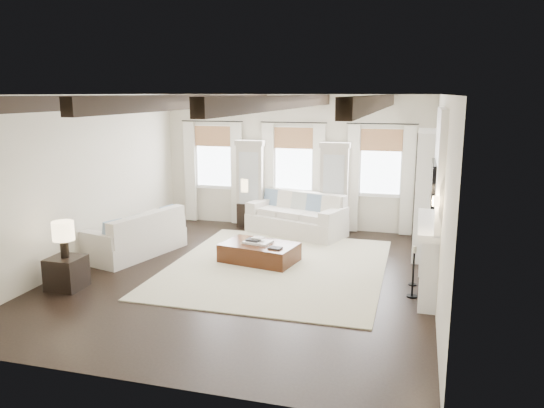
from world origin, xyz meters
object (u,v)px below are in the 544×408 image
(sofa_left, at_px, (138,238))
(ottoman, at_px, (259,253))
(side_table_front, at_px, (67,273))
(side_table_back, at_px, (247,214))
(sofa_back, at_px, (298,217))

(sofa_left, relative_size, ottoman, 1.61)
(ottoman, height_order, side_table_front, side_table_front)
(ottoman, bearing_deg, side_table_back, 123.84)
(sofa_back, bearing_deg, side_table_back, 165.24)
(sofa_back, bearing_deg, ottoman, -96.05)
(sofa_back, distance_m, side_table_front, 5.39)
(sofa_back, height_order, side_table_front, sofa_back)
(ottoman, bearing_deg, sofa_left, -164.51)
(sofa_back, bearing_deg, side_table_front, -123.18)
(side_table_back, bearing_deg, sofa_left, -115.83)
(side_table_front, height_order, side_table_back, side_table_back)
(sofa_left, height_order, side_table_front, sofa_left)
(sofa_back, relative_size, side_table_back, 4.16)
(sofa_left, bearing_deg, sofa_back, 42.15)
(ottoman, height_order, side_table_back, side_table_back)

